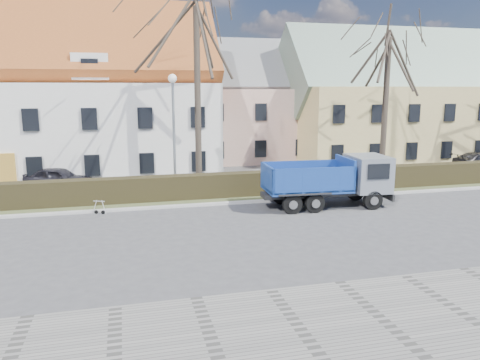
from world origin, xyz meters
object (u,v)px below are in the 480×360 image
object	(u,v)px
streetlight	(174,136)
cart_frame	(95,206)
dump_truck	(323,181)
parked_car_a	(58,178)

from	to	relation	value
streetlight	cart_frame	bearing A→B (deg)	-147.13
dump_truck	cart_frame	size ratio (longest dim) A/B	8.22
dump_truck	parked_car_a	distance (m)	15.47
cart_frame	streetlight	bearing A→B (deg)	32.87
cart_frame	parked_car_a	size ratio (longest dim) A/B	0.20
dump_truck	cart_frame	world-z (taller)	dump_truck
parked_car_a	dump_truck	bearing A→B (deg)	-101.72
streetlight	parked_car_a	size ratio (longest dim) A/B	1.72
dump_truck	streetlight	bearing A→B (deg)	152.48
cart_frame	dump_truck	bearing A→B (deg)	-7.14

